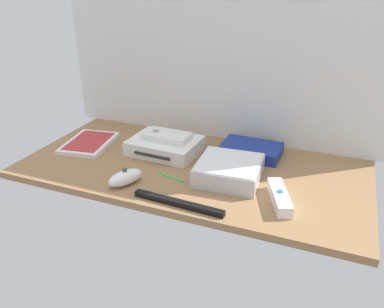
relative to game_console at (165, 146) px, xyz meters
The scene contains 11 objects.
ground_plane 13.54cm from the game_console, 27.51° to the right, with size 100.00×48.00×2.00cm, color #936D47.
back_wall 36.98cm from the game_console, 57.79° to the left, with size 110.00×1.20×64.00cm, color silver.
game_console is the anchor object (origin of this frame).
mini_computer 25.59cm from the game_console, 21.10° to the right, with size 18.10×18.10×5.30cm.
game_case 25.95cm from the game_console, 169.86° to the right, with size 16.38×20.88×1.56cm.
network_router 27.02cm from the game_console, 17.33° to the left, with size 18.27×12.70×3.40cm.
remote_wand 42.31cm from the game_console, 22.50° to the right, with size 8.77×15.09×3.40cm.
remote_nunchuk 22.59cm from the game_console, 92.42° to the right, with size 8.53×10.90×5.10cm.
remote_classic_pad 3.30cm from the game_console, 20.91° to the left, with size 14.69×8.53×2.40cm.
sensor_bar 31.58cm from the game_console, 58.55° to the right, with size 24.00×1.80×1.40cm, color black.
stylus_pen 17.17cm from the game_console, 59.14° to the right, with size 0.70×0.70×9.00cm, color green.
Camera 1 is at (38.05, -94.23, 52.12)cm, focal length 36.31 mm.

